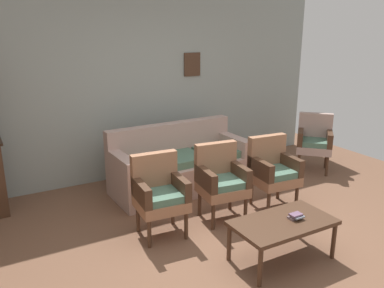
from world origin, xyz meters
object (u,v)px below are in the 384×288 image
floral_couch (180,167)px  coffee_table (283,225)px  armchair_near_cabinet (159,192)px  armchair_near_couch_end (273,169)px  wingback_chair_by_fireplace (314,140)px  book_stack_on_table (296,216)px  armchair_row_middle (221,179)px

floral_couch → coffee_table: floral_couch is taller
armchair_near_cabinet → coffee_table: armchair_near_cabinet is taller
armchair_near_couch_end → wingback_chair_by_fireplace: same height
coffee_table → book_stack_on_table: bearing=-11.0°
book_stack_on_table → floral_couch: bearing=94.5°
armchair_near_cabinet → armchair_row_middle: size_ratio=1.00×
armchair_row_middle → book_stack_on_table: bearing=-81.7°
armchair_near_cabinet → floral_couch: bearing=52.5°
floral_couch → armchair_row_middle: 1.05m
floral_couch → armchair_near_couch_end: size_ratio=2.17×
armchair_row_middle → wingback_chair_by_fireplace: size_ratio=1.00×
armchair_near_cabinet → book_stack_on_table: armchair_near_cabinet is taller
floral_couch → armchair_row_middle: size_ratio=2.17×
armchair_near_couch_end → book_stack_on_table: bearing=-119.7°
armchair_row_middle → wingback_chair_by_fireplace: 2.31m
armchair_near_cabinet → armchair_row_middle: same height
armchair_row_middle → coffee_table: (0.02, -1.06, -0.12)m
armchair_near_cabinet → coffee_table: (0.82, -1.06, -0.12)m
wingback_chair_by_fireplace → book_stack_on_table: wingback_chair_by_fireplace is taller
armchair_row_middle → coffee_table: armchair_row_middle is taller
armchair_near_couch_end → wingback_chair_by_fireplace: (1.46, 0.71, 0.00)m
armchair_near_cabinet → coffee_table: size_ratio=0.90×
wingback_chair_by_fireplace → coffee_table: wingback_chair_by_fireplace is taller
floral_couch → book_stack_on_table: floral_couch is taller
wingback_chair_by_fireplace → book_stack_on_table: 2.70m
floral_couch → coffee_table: 2.10m
floral_couch → armchair_near_cabinet: 1.31m
coffee_table → book_stack_on_table: 0.16m
floral_couch → wingback_chair_by_fireplace: (2.21, -0.37, 0.17)m
wingback_chair_by_fireplace → armchair_near_couch_end: bearing=-153.9°
wingback_chair_by_fireplace → coffee_table: 2.79m
coffee_table → floral_couch: bearing=90.8°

